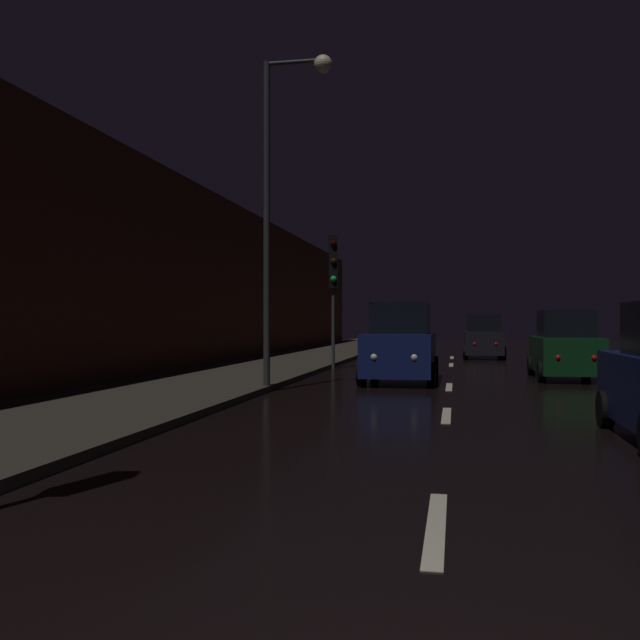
{
  "coord_description": "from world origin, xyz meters",
  "views": [
    {
      "loc": [
        0.16,
        -3.0,
        1.72
      ],
      "look_at": [
        -4.28,
        20.22,
        1.76
      ],
      "focal_mm": 39.82,
      "sensor_mm": 36.0,
      "label": 1
    }
  ],
  "objects_px": {
    "traffic_light_far_left": "(333,272)",
    "car_approaching_headlights": "(400,346)",
    "streetlamp_overhead": "(284,174)",
    "car_distant_taillights": "(483,338)",
    "car_parked_right_far": "(565,348)"
  },
  "relations": [
    {
      "from": "traffic_light_far_left",
      "to": "car_parked_right_far",
      "type": "xyz_separation_m",
      "value": [
        7.52,
        -3.09,
        -2.56
      ]
    },
    {
      "from": "car_approaching_headlights",
      "to": "car_parked_right_far",
      "type": "distance_m",
      "value": 5.06
    },
    {
      "from": "streetlamp_overhead",
      "to": "car_distant_taillights",
      "type": "xyz_separation_m",
      "value": [
        5.37,
        16.9,
        -4.37
      ]
    },
    {
      "from": "traffic_light_far_left",
      "to": "car_distant_taillights",
      "type": "relative_size",
      "value": 1.21
    },
    {
      "from": "streetlamp_overhead",
      "to": "car_approaching_headlights",
      "type": "bearing_deg",
      "value": 53.79
    },
    {
      "from": "car_distant_taillights",
      "to": "car_approaching_headlights",
      "type": "bearing_deg",
      "value": 168.15
    },
    {
      "from": "car_approaching_headlights",
      "to": "car_distant_taillights",
      "type": "bearing_deg",
      "value": 168.15
    },
    {
      "from": "streetlamp_overhead",
      "to": "car_distant_taillights",
      "type": "height_order",
      "value": "streetlamp_overhead"
    },
    {
      "from": "car_approaching_headlights",
      "to": "car_distant_taillights",
      "type": "relative_size",
      "value": 1.11
    },
    {
      "from": "traffic_light_far_left",
      "to": "car_parked_right_far",
      "type": "height_order",
      "value": "traffic_light_far_left"
    },
    {
      "from": "traffic_light_far_left",
      "to": "streetlamp_overhead",
      "type": "bearing_deg",
      "value": -12.23
    },
    {
      "from": "car_distant_taillights",
      "to": "car_parked_right_far",
      "type": "relative_size",
      "value": 0.99
    },
    {
      "from": "traffic_light_far_left",
      "to": "car_approaching_headlights",
      "type": "xyz_separation_m",
      "value": [
        2.78,
        -4.89,
        -2.47
      ]
    },
    {
      "from": "car_approaching_headlights",
      "to": "car_distant_taillights",
      "type": "xyz_separation_m",
      "value": [
        2.81,
        13.4,
        -0.1
      ]
    },
    {
      "from": "car_distant_taillights",
      "to": "car_parked_right_far",
      "type": "height_order",
      "value": "car_parked_right_far"
    }
  ]
}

